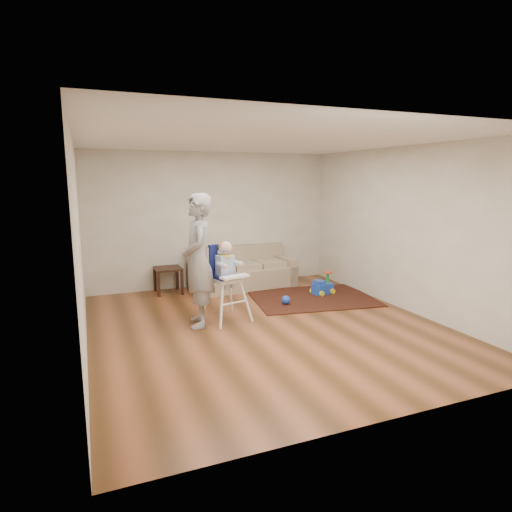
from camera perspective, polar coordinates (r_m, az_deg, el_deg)
name	(u,v)px	position (r m, az deg, el deg)	size (l,w,h in m)	color
ground	(266,326)	(6.49, 1.34, -9.31)	(5.50, 5.50, 0.00)	#4B2D14
room_envelope	(253,199)	(6.61, -0.41, 7.67)	(5.04, 5.52, 2.72)	#BCB8A5
sofa	(243,268)	(8.61, -1.77, -1.58)	(2.16, 1.02, 0.81)	gray
side_table	(168,280)	(8.40, -11.62, -3.19)	(0.50, 0.50, 0.50)	black
area_rug	(312,298)	(7.99, 7.54, -5.55)	(2.17, 1.63, 0.02)	black
ride_on_toy	(323,283)	(8.22, 8.88, -3.58)	(0.38, 0.27, 0.41)	blue
toy_ball	(286,300)	(7.50, 4.01, -5.87)	(0.15, 0.15, 0.15)	blue
high_chair	(226,283)	(6.59, -4.02, -3.55)	(0.70, 0.70, 1.25)	white
adult	(198,261)	(6.35, -7.75, -0.62)	(0.72, 0.47, 1.97)	gray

